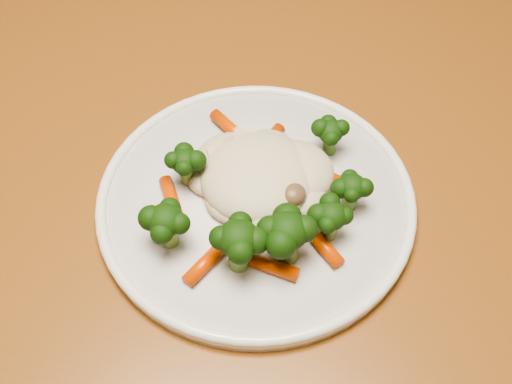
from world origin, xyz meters
TOP-DOWN VIEW (x-y plane):
  - dining_table at (0.01, -0.13)m, footprint 1.55×1.31m
  - plate at (0.08, -0.09)m, footprint 0.28×0.28m
  - meal at (0.08, -0.10)m, footprint 0.19×0.20m

SIDE VIEW (x-z plane):
  - dining_table at x=0.01m, z-range 0.29..1.04m
  - plate at x=0.08m, z-range 0.75..0.76m
  - meal at x=0.08m, z-range 0.76..0.81m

